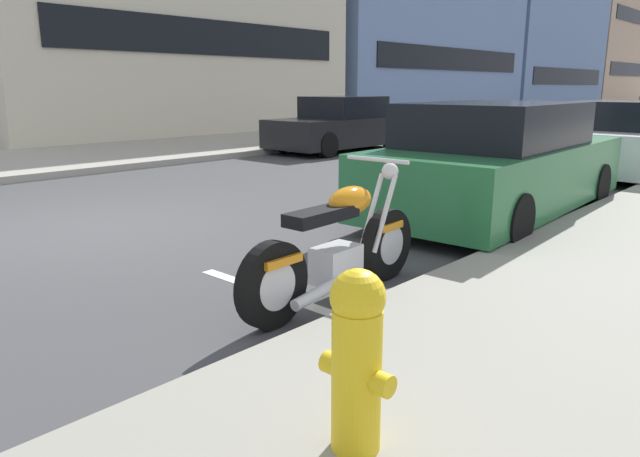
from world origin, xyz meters
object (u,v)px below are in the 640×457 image
(car_opposite_curb, at_px, (339,126))
(fire_hydrant, at_px, (357,356))
(parked_motorcycle, at_px, (338,249))
(parked_car_at_intersection, at_px, (627,140))
(parked_car_far_down_curb, at_px, (498,163))

(car_opposite_curb, bearing_deg, fire_hydrant, 40.76)
(parked_motorcycle, height_order, parked_car_at_intersection, parked_car_at_intersection)
(fire_hydrant, bearing_deg, parked_car_far_down_curb, 20.37)
(parked_motorcycle, distance_m, parked_car_far_down_curb, 3.89)
(parked_motorcycle, xyz_separation_m, car_opposite_curb, (8.61, 7.42, 0.23))
(parked_car_far_down_curb, distance_m, car_opposite_curb, 8.38)
(car_opposite_curb, xyz_separation_m, fire_hydrant, (-10.25, -8.93, -0.09))
(parked_car_far_down_curb, xyz_separation_m, parked_car_at_intersection, (5.30, -0.13, -0.05))
(parked_motorcycle, bearing_deg, parked_car_far_down_curb, 5.45)
(parked_car_far_down_curb, distance_m, parked_car_at_intersection, 5.30)
(parked_car_far_down_curb, xyz_separation_m, fire_hydrant, (-5.48, -2.03, -0.14))
(parked_motorcycle, xyz_separation_m, parked_car_at_intersection, (9.15, 0.39, 0.24))
(parked_motorcycle, height_order, fire_hydrant, parked_motorcycle)
(parked_car_at_intersection, relative_size, car_opposite_curb, 1.05)
(parked_car_at_intersection, bearing_deg, car_opposite_curb, 95.35)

